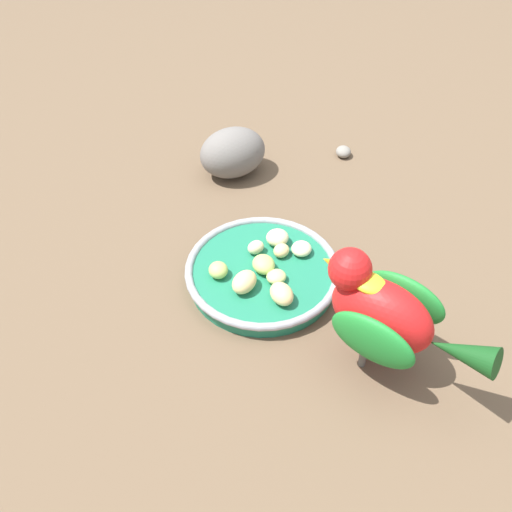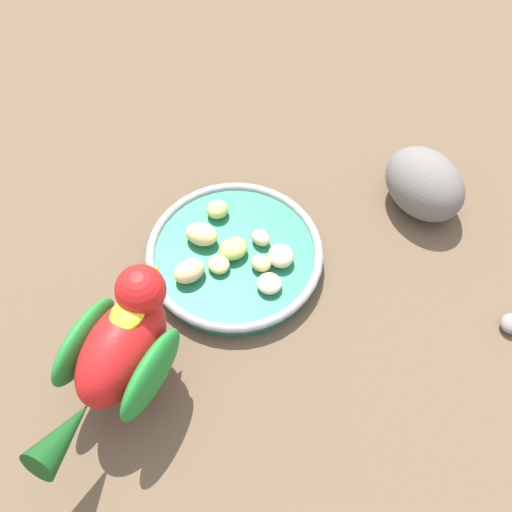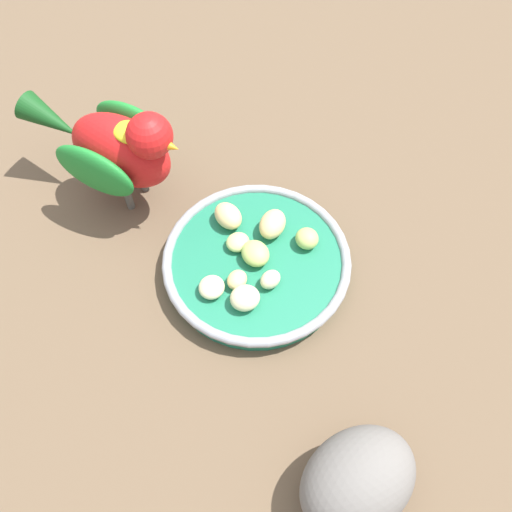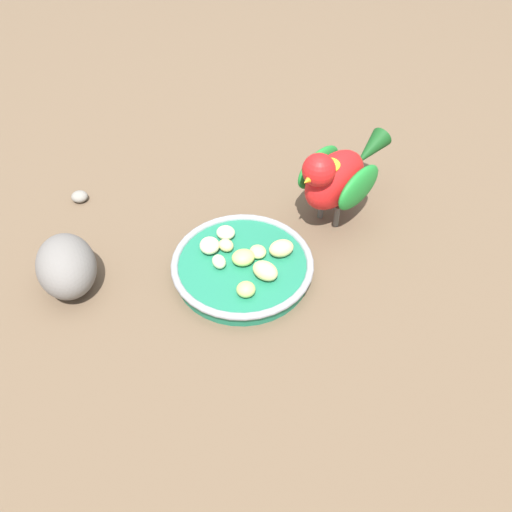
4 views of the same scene
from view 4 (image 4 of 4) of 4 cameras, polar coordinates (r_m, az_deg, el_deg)
The scene contains 14 objects.
ground_plane at distance 0.85m, azimuth -2.74°, elevation -1.22°, with size 4.00×4.00×0.00m, color brown.
feeding_bowl at distance 0.83m, azimuth -1.39°, elevation -1.06°, with size 0.21×0.21×0.03m.
apple_piece_0 at distance 0.86m, azimuth -3.12°, elevation 2.41°, with size 0.03×0.03×0.02m, color beige.
apple_piece_1 at distance 0.82m, azimuth -1.32°, elevation -0.15°, with size 0.03×0.03×0.02m, color #B2CC66.
apple_piece_2 at distance 0.77m, azimuth -1.04°, elevation -3.42°, with size 0.03×0.03×0.02m, color #B2CC66.
apple_piece_3 at distance 0.81m, azimuth -3.81°, elevation -0.58°, with size 0.02×0.02×0.02m, color beige.
apple_piece_4 at distance 0.79m, azimuth 0.95°, elevation -1.52°, with size 0.04×0.03×0.03m, color #E5C67F.
apple_piece_5 at distance 0.83m, azimuth 0.19°, elevation 0.44°, with size 0.03×0.03×0.02m, color #C6D17A.
apple_piece_6 at distance 0.83m, azimuth 2.61°, elevation 0.80°, with size 0.04×0.03×0.02m, color #E5C67F.
apple_piece_7 at distance 0.84m, azimuth -3.09°, elevation 1.10°, with size 0.02×0.02×0.02m, color #E5C67F.
apple_piece_8 at distance 0.84m, azimuth -4.77°, elevation 1.08°, with size 0.03×0.03×0.02m, color beige.
parrot at distance 0.88m, azimuth 8.25°, elevation 8.12°, with size 0.20×0.15×0.15m.
rock_large at distance 0.84m, azimuth -18.83°, elevation -0.99°, with size 0.11×0.08×0.08m, color slate.
pebble_0 at distance 1.00m, azimuth -17.61°, elevation 5.82°, with size 0.03×0.03×0.02m, color gray.
Camera 4 is at (0.56, 0.12, 0.62)m, focal length 39.08 mm.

